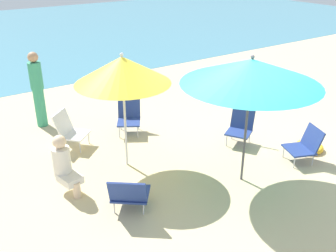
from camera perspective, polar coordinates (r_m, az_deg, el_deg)
name	(u,v)px	position (r m, az deg, el deg)	size (l,w,h in m)	color
ground_plane	(242,175)	(6.76, 10.91, -7.12)	(40.00, 40.00, 0.00)	#CCB789
sea_water	(17,34)	(19.00, -21.36, 12.50)	(40.00, 16.00, 0.01)	teal
umbrella_teal	(251,72)	(5.87, 12.19, 7.86)	(2.13, 2.13, 2.12)	#4C4C51
umbrella_yellow	(122,70)	(6.29, -6.74, 8.19)	(1.58, 1.58, 2.03)	silver
beach_chair_a	(241,126)	(7.70, 10.68, 0.07)	(0.69, 0.66, 0.69)	navy
beach_chair_b	(129,115)	(8.07, -5.79, 1.60)	(0.71, 0.75, 0.70)	navy
beach_chair_c	(305,144)	(7.32, 19.60, -2.58)	(0.68, 0.66, 0.65)	navy
beach_chair_d	(69,129)	(7.62, -14.38, -0.46)	(0.72, 0.72, 0.71)	white
beach_chair_e	(129,193)	(5.69, -5.75, -9.86)	(0.78, 0.79, 0.61)	navy
person_a	(64,164)	(6.22, -15.13, -5.39)	(0.36, 0.53, 0.95)	silver
person_b	(38,89)	(8.57, -18.71, 5.23)	(0.27, 0.27, 1.62)	#389970
swim_ring	(309,147)	(7.89, 20.11, -2.93)	(0.53, 0.53, 0.11)	yellow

